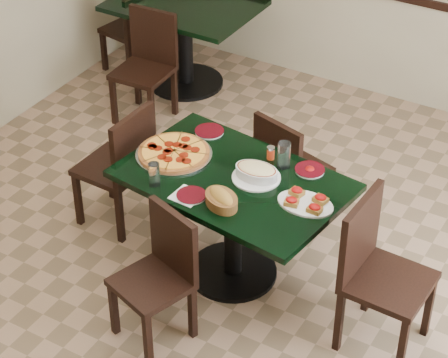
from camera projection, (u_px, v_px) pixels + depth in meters
The scene contains 20 objects.
floor at pixel (226, 287), 5.46m from camera, with size 5.50×5.50×0.00m, color #8C6B50.
main_table at pixel (233, 202), 5.24m from camera, with size 1.41×1.01×0.75m.
back_table at pixel (185, 28), 7.26m from camera, with size 1.18×0.86×0.75m.
chair_far at pixel (287, 167), 5.72m from camera, with size 0.49×0.49×0.84m.
chair_near at pixel (161, 270), 4.92m from camera, with size 0.48×0.48×0.82m.
chair_right at pixel (376, 266), 4.82m from camera, with size 0.46×0.46×0.95m.
chair_left at pixel (122, 162), 5.71m from camera, with size 0.43×0.43×0.89m.
back_chair_near at pixel (148, 60), 6.87m from camera, with size 0.43×0.43×0.88m.
back_chair_left at pixel (133, 25), 7.49m from camera, with size 0.43×0.43×0.80m.
pepperoni_pizza at pixel (174, 153), 5.32m from camera, with size 0.47×0.47×0.04m.
lasagna_casserole at pixel (256, 172), 5.10m from camera, with size 0.29×0.29×0.09m.
bread_basket at pixel (221, 199), 4.90m from camera, with size 0.28×0.26×0.10m.
bruschetta_platter at pixel (305, 201), 4.91m from camera, with size 0.33×0.23×0.05m.
side_plate_near at pixel (191, 195), 4.98m from camera, with size 0.17×0.17×0.02m.
side_plate_far_r at pixel (310, 170), 5.19m from camera, with size 0.18×0.18×0.03m.
side_plate_far_l at pixel (209, 131), 5.53m from camera, with size 0.19×0.19×0.02m.
napkin_setting at pixel (187, 196), 4.99m from camera, with size 0.17×0.17×0.01m.
water_glass_a at pixel (284, 155), 5.18m from camera, with size 0.08×0.08×0.17m, color white.
water_glass_b at pixel (154, 174), 5.04m from camera, with size 0.07×0.07×0.14m, color white.
pepper_shaker at pixel (271, 153), 5.27m from camera, with size 0.05×0.05×0.08m.
Camera 1 is at (2.03, -3.49, 3.74)m, focal length 70.00 mm.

